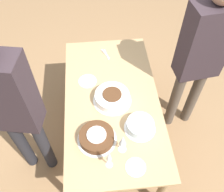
{
  "coord_description": "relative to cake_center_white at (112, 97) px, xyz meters",
  "views": [
    {
      "loc": [
        1.4,
        -0.14,
        2.63
      ],
      "look_at": [
        0.0,
        0.0,
        0.79
      ],
      "focal_mm": 40.0,
      "sensor_mm": 36.0,
      "label": 1
    }
  ],
  "objects": [
    {
      "name": "ground_plane",
      "position": [
        -0.01,
        0.0,
        -0.79
      ],
      "size": [
        12.0,
        12.0,
        0.0
      ],
      "primitive_type": "plane",
      "color": "#8E6B47"
    },
    {
      "name": "dining_table",
      "position": [
        -0.01,
        0.0,
        -0.15
      ],
      "size": [
        1.68,
        0.88,
        0.74
      ],
      "color": "tan",
      "rests_on": "ground_plane"
    },
    {
      "name": "cake_center_white",
      "position": [
        0.0,
        0.0,
        0.0
      ],
      "size": [
        0.36,
        0.36,
        0.1
      ],
      "color": "white",
      "rests_on": "dining_table"
    },
    {
      "name": "cake_front_chocolate",
      "position": [
        0.39,
        -0.16,
        -0.01
      ],
      "size": [
        0.33,
        0.33,
        0.09
      ],
      "color": "white",
      "rests_on": "dining_table"
    },
    {
      "name": "cake_back_decorated",
      "position": [
        0.33,
        0.21,
        0.0
      ],
      "size": [
        0.27,
        0.27,
        0.09
      ],
      "color": "white",
      "rests_on": "dining_table"
    },
    {
      "name": "wine_glass_near",
      "position": [
        0.63,
        -0.08,
        0.11
      ],
      "size": [
        0.06,
        0.06,
        0.24
      ],
      "color": "silver",
      "rests_on": "dining_table"
    },
    {
      "name": "wine_glass_far",
      "position": [
        0.5,
        0.04,
        0.11
      ],
      "size": [
        0.07,
        0.07,
        0.22
      ],
      "color": "silver",
      "rests_on": "dining_table"
    },
    {
      "name": "dessert_plate_left",
      "position": [
        -0.26,
        -0.22,
        -0.04
      ],
      "size": [
        0.18,
        0.18,
        0.01
      ],
      "color": "white",
      "rests_on": "dining_table"
    },
    {
      "name": "dessert_plate_right",
      "position": [
        0.67,
        0.12,
        -0.04
      ],
      "size": [
        0.16,
        0.16,
        0.01
      ],
      "color": "white",
      "rests_on": "dining_table"
    },
    {
      "name": "fork_pile",
      "position": [
        -0.63,
        -0.0,
        -0.04
      ],
      "size": [
        0.18,
        0.09,
        0.01
      ],
      "color": "silver",
      "rests_on": "dining_table"
    },
    {
      "name": "person_cutting",
      "position": [
        0.22,
        -0.79,
        0.29
      ],
      "size": [
        0.29,
        0.43,
        1.77
      ],
      "rotation": [
        0.0,
        0.0,
        1.38
      ],
      "color": "#232328",
      "rests_on": "ground_plane"
    },
    {
      "name": "person_watching",
      "position": [
        -0.18,
        0.82,
        0.3
      ],
      "size": [
        0.27,
        0.42,
        1.78
      ],
      "rotation": [
        0.0,
        0.0,
        -1.45
      ],
      "color": "#4C4238",
      "rests_on": "ground_plane"
    }
  ]
}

